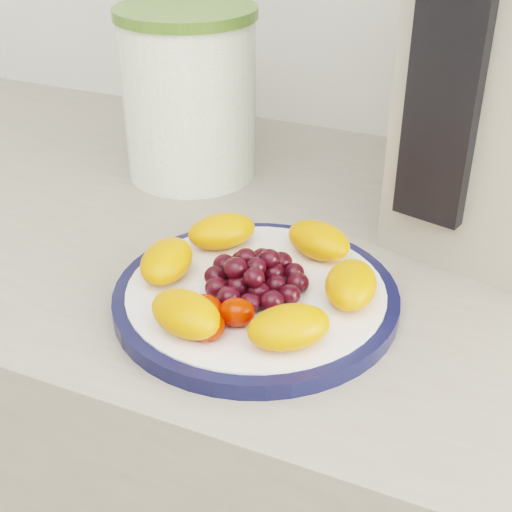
% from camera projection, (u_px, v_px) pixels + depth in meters
% --- Properties ---
extents(plate_rim, '(0.25, 0.25, 0.01)m').
position_uv_depth(plate_rim, '(256.00, 297.00, 0.63)').
color(plate_rim, '#0E1234').
rests_on(plate_rim, counter).
extents(plate_face, '(0.23, 0.23, 0.02)m').
position_uv_depth(plate_face, '(256.00, 296.00, 0.63)').
color(plate_face, white).
rests_on(plate_face, counter).
extents(canister, '(0.20, 0.20, 0.18)m').
position_uv_depth(canister, '(190.00, 99.00, 0.83)').
color(canister, '#4A751F').
rests_on(canister, counter).
extents(canister_lid, '(0.21, 0.21, 0.01)m').
position_uv_depth(canister_lid, '(185.00, 12.00, 0.78)').
color(canister_lid, '#4B702A').
rests_on(canister_lid, canister).
extents(appliance_panel, '(0.07, 0.04, 0.27)m').
position_uv_depth(appliance_panel, '(448.00, 70.00, 0.59)').
color(appliance_panel, black).
rests_on(appliance_panel, appliance_body).
extents(fruit_plate, '(0.22, 0.22, 0.03)m').
position_uv_depth(fruit_plate, '(253.00, 277.00, 0.61)').
color(fruit_plate, orange).
rests_on(fruit_plate, plate_face).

